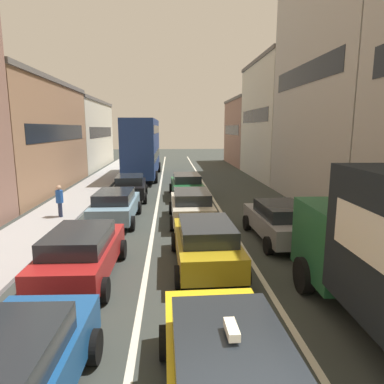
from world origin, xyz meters
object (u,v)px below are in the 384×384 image
at_px(taxi_centre_lane_front, 228,373).
at_px(hatchback_centre_lane_third, 191,205).
at_px(sedan_left_lane_fourth, 130,186).
at_px(coupe_centre_lane_fourth, 187,185).
at_px(bus_mid_queue_primary, 143,146).
at_px(pedestrian_near_kerb, 60,200).
at_px(sedan_left_lane_third, 115,205).
at_px(wagon_left_lane_second, 81,252).
at_px(sedan_centre_lane_second, 206,243).
at_px(sedan_right_lane_behind_truck, 280,221).

xyz_separation_m(taxi_centre_lane_front, hatchback_centre_lane_third, (0.15, 11.10, -0.00)).
bearing_deg(sedan_left_lane_fourth, coupe_centre_lane_fourth, -86.45).
distance_m(bus_mid_queue_primary, pedestrian_near_kerb, 14.39).
bearing_deg(sedan_left_lane_third, wagon_left_lane_second, -179.50).
distance_m(sedan_centre_lane_second, pedestrian_near_kerb, 8.84).
bearing_deg(coupe_centre_lane_fourth, taxi_centre_lane_front, 177.08).
height_order(sedan_centre_lane_second, pedestrian_near_kerb, pedestrian_near_kerb).
bearing_deg(pedestrian_near_kerb, bus_mid_queue_primary, -129.47).
bearing_deg(taxi_centre_lane_front, wagon_left_lane_second, 32.16).
distance_m(sedan_centre_lane_second, coupe_centre_lane_fourth, 11.18).
bearing_deg(sedan_left_lane_fourth, sedan_right_lane_behind_truck, -144.38).
xyz_separation_m(sedan_centre_lane_second, sedan_left_lane_third, (-3.64, 5.49, 0.00)).
bearing_deg(pedestrian_near_kerb, sedan_centre_lane_second, 108.26).
height_order(wagon_left_lane_second, sedan_left_lane_fourth, same).
relative_size(wagon_left_lane_second, sedan_left_lane_third, 1.00).
bearing_deg(bus_mid_queue_primary, sedan_left_lane_third, 179.69).
bearing_deg(hatchback_centre_lane_third, taxi_centre_lane_front, 178.45).
distance_m(coupe_centre_lane_fourth, pedestrian_near_kerb, 8.07).
height_order(sedan_left_lane_fourth, sedan_right_lane_behind_truck, same).
relative_size(hatchback_centre_lane_third, pedestrian_near_kerb, 2.61).
bearing_deg(hatchback_centre_lane_third, sedan_left_lane_fourth, 31.32).
distance_m(sedan_centre_lane_second, hatchback_centre_lane_third, 5.30).
height_order(sedan_left_lane_third, pedestrian_near_kerb, pedestrian_near_kerb).
xyz_separation_m(sedan_left_lane_fourth, pedestrian_near_kerb, (-2.81, -4.65, 0.15)).
relative_size(wagon_left_lane_second, bus_mid_queue_primary, 0.41).
relative_size(taxi_centre_lane_front, pedestrian_near_kerb, 2.61).
bearing_deg(hatchback_centre_lane_third, coupe_centre_lane_fourth, -1.31).
xyz_separation_m(sedan_centre_lane_second, wagon_left_lane_second, (-3.67, -0.64, 0.00)).
xyz_separation_m(sedan_left_lane_third, bus_mid_queue_primary, (0.17, 14.61, 2.03)).
height_order(wagon_left_lane_second, sedan_left_lane_third, same).
relative_size(wagon_left_lane_second, pedestrian_near_kerb, 2.61).
height_order(sedan_centre_lane_second, coupe_centre_lane_fourth, same).
bearing_deg(coupe_centre_lane_fourth, sedan_right_lane_behind_truck, -162.20).
bearing_deg(coupe_centre_lane_fourth, wagon_left_lane_second, 160.80).
bearing_deg(hatchback_centre_lane_third, wagon_left_lane_second, 148.31).
bearing_deg(sedan_left_lane_third, bus_mid_queue_primary, 0.06).
xyz_separation_m(wagon_left_lane_second, sedan_left_lane_third, (0.02, 6.13, 0.00)).
distance_m(sedan_left_lane_third, coupe_centre_lane_fourth, 6.72).
distance_m(hatchback_centre_lane_third, sedan_left_lane_fourth, 6.48).
xyz_separation_m(hatchback_centre_lane_third, sedan_left_lane_third, (-3.53, 0.20, 0.00)).
relative_size(taxi_centre_lane_front, wagon_left_lane_second, 1.00).
xyz_separation_m(wagon_left_lane_second, coupe_centre_lane_fourth, (3.60, 11.82, 0.00)).
height_order(hatchback_centre_lane_third, sedan_left_lane_fourth, same).
bearing_deg(sedan_right_lane_behind_truck, pedestrian_near_kerb, 66.32).
xyz_separation_m(wagon_left_lane_second, bus_mid_queue_primary, (0.19, 20.74, 2.03)).
relative_size(sedan_left_lane_third, coupe_centre_lane_fourth, 0.99).
height_order(coupe_centre_lane_fourth, sedan_left_lane_fourth, same).
bearing_deg(wagon_left_lane_second, sedan_centre_lane_second, -78.95).
distance_m(taxi_centre_lane_front, coupe_centre_lane_fourth, 16.99).
bearing_deg(sedan_left_lane_third, sedan_right_lane_behind_truck, -114.02).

